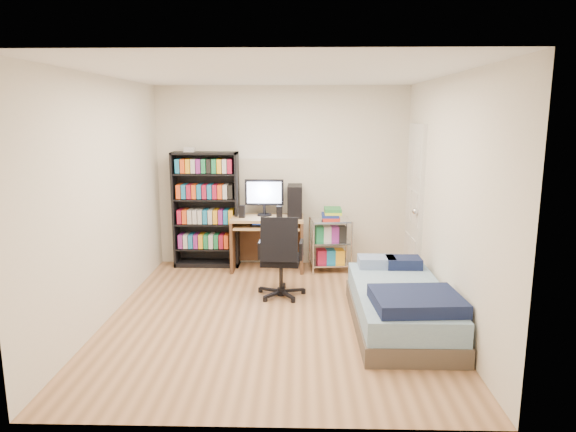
{
  "coord_description": "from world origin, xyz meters",
  "views": [
    {
      "loc": [
        0.27,
        -5.17,
        2.11
      ],
      "look_at": [
        0.13,
        0.4,
        1.01
      ],
      "focal_mm": 32.0,
      "sensor_mm": 36.0,
      "label": 1
    }
  ],
  "objects_px": {
    "computer_desk": "(275,221)",
    "bed": "(401,305)",
    "media_shelf": "(206,208)",
    "office_chair": "(281,271)"
  },
  "relations": [
    {
      "from": "computer_desk",
      "to": "bed",
      "type": "bearing_deg",
      "value": -55.76
    },
    {
      "from": "media_shelf",
      "to": "office_chair",
      "type": "xyz_separation_m",
      "value": [
        1.09,
        -1.26,
        -0.51
      ]
    },
    {
      "from": "media_shelf",
      "to": "computer_desk",
      "type": "xyz_separation_m",
      "value": [
        0.97,
        -0.1,
        -0.16
      ]
    },
    {
      "from": "computer_desk",
      "to": "bed",
      "type": "relative_size",
      "value": 0.68
    },
    {
      "from": "media_shelf",
      "to": "bed",
      "type": "height_order",
      "value": "media_shelf"
    },
    {
      "from": "office_chair",
      "to": "bed",
      "type": "relative_size",
      "value": 0.54
    },
    {
      "from": "media_shelf",
      "to": "office_chair",
      "type": "distance_m",
      "value": 1.74
    },
    {
      "from": "media_shelf",
      "to": "bed",
      "type": "bearing_deg",
      "value": -42.06
    },
    {
      "from": "media_shelf",
      "to": "office_chair",
      "type": "height_order",
      "value": "media_shelf"
    },
    {
      "from": "media_shelf",
      "to": "office_chair",
      "type": "relative_size",
      "value": 1.7
    }
  ]
}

